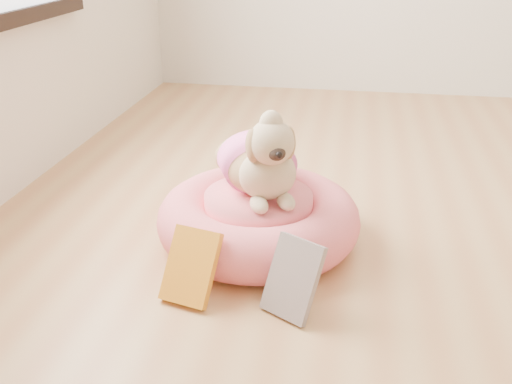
% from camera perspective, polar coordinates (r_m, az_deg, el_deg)
% --- Properties ---
extents(pet_bed, '(0.69, 0.69, 0.18)m').
position_cam_1_polar(pet_bed, '(1.94, 0.25, -2.69)').
color(pet_bed, '#DF5762').
rests_on(pet_bed, floor).
extents(dog, '(0.46, 0.52, 0.32)m').
position_cam_1_polar(dog, '(1.86, 0.45, 4.59)').
color(dog, brown).
rests_on(dog, pet_bed).
extents(book_yellow, '(0.18, 0.18, 0.20)m').
position_cam_1_polar(book_yellow, '(1.66, -6.52, -7.40)').
color(book_yellow, yellow).
rests_on(book_yellow, floor).
extents(book_white, '(0.18, 0.17, 0.21)m').
position_cam_1_polar(book_white, '(1.59, 3.70, -8.61)').
color(book_white, white).
rests_on(book_white, floor).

